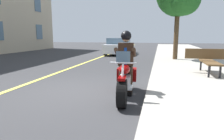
{
  "coord_description": "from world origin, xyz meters",
  "views": [
    {
      "loc": [
        5.3,
        2.3,
        1.61
      ],
      "look_at": [
        0.44,
        1.15,
        0.75
      ],
      "focal_mm": 32.17,
      "sensor_mm": 36.0,
      "label": 1
    }
  ],
  "objects": [
    {
      "name": "bench_sidewalk",
      "position": [
        -3.07,
        4.2,
        0.71
      ],
      "size": [
        1.8,
        1.8,
        0.95
      ],
      "color": "brown",
      "rests_on": "sidewalk_curb"
    },
    {
      "name": "car_silver",
      "position": [
        -11.78,
        -1.11,
        0.69
      ],
      "size": [
        4.6,
        1.92,
        1.4
      ],
      "color": "white",
      "rests_on": "ground_plane"
    },
    {
      "name": "rider_main",
      "position": [
        0.01,
        1.43,
        1.04
      ],
      "size": [
        0.66,
        0.59,
        1.74
      ],
      "color": "black",
      "rests_on": "ground_plane"
    },
    {
      "name": "ground_plane",
      "position": [
        0.0,
        0.0,
        0.0
      ],
      "size": [
        80.0,
        80.0,
        0.0
      ],
      "primitive_type": "plane",
      "color": "#333335"
    },
    {
      "name": "motorcycle_main",
      "position": [
        0.19,
        1.45,
        0.45
      ],
      "size": [
        2.22,
        0.72,
        1.26
      ],
      "color": "black",
      "rests_on": "ground_plane"
    },
    {
      "name": "lane_center_stripe",
      "position": [
        0.0,
        -2.0,
        0.01
      ],
      "size": [
        60.0,
        0.16,
        0.01
      ],
      "primitive_type": "cube",
      "color": "#E5DB4C",
      "rests_on": "ground_plane"
    }
  ]
}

